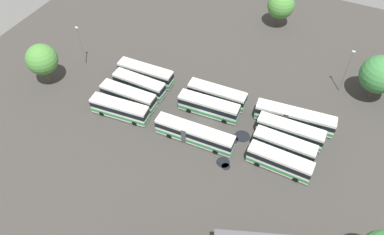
% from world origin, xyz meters
% --- Properties ---
extents(ground_plane, '(108.08, 108.08, 0.00)m').
position_xyz_m(ground_plane, '(0.00, 0.00, 0.00)').
color(ground_plane, '#383533').
extents(bus_row0_slot0, '(11.23, 3.46, 3.54)m').
position_xyz_m(bus_row0_slot0, '(-14.70, -5.90, 1.87)').
color(bus_row0_slot0, silver).
rests_on(bus_row0_slot0, ground_plane).
extents(bus_row0_slot1, '(11.07, 2.66, 3.54)m').
position_xyz_m(bus_row0_slot1, '(-15.11, -2.31, 1.87)').
color(bus_row0_slot1, silver).
rests_on(bus_row0_slot1, ground_plane).
extents(bus_row0_slot2, '(10.75, 2.73, 3.54)m').
position_xyz_m(bus_row0_slot2, '(-14.94, 1.39, 1.87)').
color(bus_row0_slot2, silver).
rests_on(bus_row0_slot2, ground_plane).
extents(bus_row0_slot3, '(11.66, 2.82, 3.54)m').
position_xyz_m(bus_row0_slot3, '(-15.51, 4.88, 1.87)').
color(bus_row0_slot3, silver).
rests_on(bus_row0_slot3, ground_plane).
extents(bus_row1_slot0, '(14.32, 2.96, 3.54)m').
position_xyz_m(bus_row1_slot0, '(0.24, -5.36, 1.87)').
color(bus_row1_slot0, silver).
rests_on(bus_row1_slot0, ground_plane).
extents(bus_row1_slot2, '(11.58, 3.15, 3.54)m').
position_xyz_m(bus_row1_slot2, '(-0.18, 1.77, 1.87)').
color(bus_row1_slot2, silver).
rests_on(bus_row1_slot2, ground_plane).
extents(bus_row1_slot3, '(11.39, 2.89, 3.54)m').
position_xyz_m(bus_row1_slot3, '(-0.02, 5.31, 1.87)').
color(bus_row1_slot3, silver).
rests_on(bus_row1_slot3, ground_plane).
extents(bus_row2_slot0, '(10.76, 2.82, 3.54)m').
position_xyz_m(bus_row2_slot0, '(15.33, -4.67, 1.87)').
color(bus_row2_slot0, silver).
rests_on(bus_row2_slot0, ground_plane).
extents(bus_row2_slot1, '(10.63, 2.69, 3.54)m').
position_xyz_m(bus_row2_slot1, '(15.09, -1.13, 1.87)').
color(bus_row2_slot1, silver).
rests_on(bus_row2_slot1, ground_plane).
extents(bus_row2_slot2, '(11.73, 2.75, 3.54)m').
position_xyz_m(bus_row2_slot2, '(15.09, 2.44, 1.87)').
color(bus_row2_slot2, silver).
rests_on(bus_row2_slot2, ground_plane).
extents(bus_row2_slot3, '(14.42, 3.86, 3.54)m').
position_xyz_m(bus_row2_slot3, '(14.90, 5.93, 1.87)').
color(bus_row2_slot3, silver).
rests_on(bus_row2_slot3, ground_plane).
extents(lamp_post_mid_lot, '(0.56, 0.28, 9.21)m').
position_xyz_m(lamp_post_mid_lot, '(-29.94, 3.85, 5.03)').
color(lamp_post_mid_lot, slate).
rests_on(lamp_post_mid_lot, ground_plane).
extents(lamp_post_near_entrance, '(0.56, 0.28, 9.75)m').
position_xyz_m(lamp_post_near_entrance, '(20.78, 18.91, 5.30)').
color(lamp_post_near_entrance, slate).
rests_on(lamp_post_near_entrance, ground_plane).
extents(tree_northeast, '(6.25, 6.25, 8.53)m').
position_xyz_m(tree_northeast, '(2.92, 35.63, 5.40)').
color(tree_northeast, brown).
rests_on(tree_northeast, ground_plane).
extents(tree_west_edge, '(7.18, 7.18, 9.59)m').
position_xyz_m(tree_west_edge, '(26.46, 19.31, 6.00)').
color(tree_west_edge, brown).
rests_on(tree_west_edge, ground_plane).
extents(tree_south_edge, '(6.12, 6.12, 8.87)m').
position_xyz_m(tree_south_edge, '(-33.09, -4.10, 5.79)').
color(tree_south_edge, brown).
rests_on(tree_south_edge, ground_plane).
extents(puddle_back_corner, '(2.64, 2.64, 0.01)m').
position_xyz_m(puddle_back_corner, '(5.94, -2.32, 0.00)').
color(puddle_back_corner, black).
rests_on(puddle_back_corner, ground_plane).
extents(puddle_between_rows, '(2.31, 2.31, 0.01)m').
position_xyz_m(puddle_between_rows, '(6.63, -7.50, 0.00)').
color(puddle_between_rows, black).
rests_on(puddle_between_rows, ground_plane).
extents(puddle_front_lane, '(1.50, 1.50, 0.01)m').
position_xyz_m(puddle_front_lane, '(7.40, -8.10, 0.00)').
color(puddle_front_lane, black).
rests_on(puddle_front_lane, ground_plane).
extents(puddle_near_shelter, '(2.45, 2.45, 0.01)m').
position_xyz_m(puddle_near_shelter, '(-1.41, 8.08, 0.00)').
color(puddle_near_shelter, black).
rests_on(puddle_near_shelter, ground_plane).
extents(puddle_centre_drain, '(2.81, 2.81, 0.01)m').
position_xyz_m(puddle_centre_drain, '(7.54, -0.73, 0.00)').
color(puddle_centre_drain, black).
rests_on(puddle_centre_drain, ground_plane).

